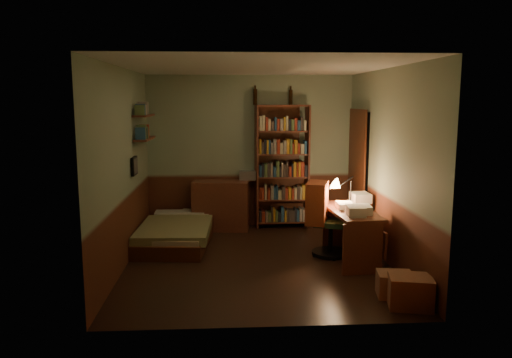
{
  "coord_description": "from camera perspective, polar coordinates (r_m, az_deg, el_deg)",
  "views": [
    {
      "loc": [
        -0.41,
        -6.54,
        2.18
      ],
      "look_at": [
        0.0,
        0.25,
        1.1
      ],
      "focal_mm": 35.0,
      "sensor_mm": 36.0,
      "label": 1
    }
  ],
  "objects": [
    {
      "name": "cardboard_box_a",
      "position": [
        5.66,
        17.22,
        -12.2
      ],
      "size": [
        0.51,
        0.45,
        0.34
      ],
      "primitive_type": "cube",
      "rotation": [
        0.0,
        0.0,
        -0.22
      ],
      "color": "#9B6146",
      "rests_on": "ground"
    },
    {
      "name": "cardboard_box_b",
      "position": [
        5.91,
        15.56,
        -11.54
      ],
      "size": [
        0.43,
        0.37,
        0.27
      ],
      "primitive_type": "cube",
      "rotation": [
        0.0,
        0.0,
        -0.15
      ],
      "color": "#9B6146",
      "rests_on": "ground"
    },
    {
      "name": "door_trim",
      "position": [
        8.2,
        11.39,
        0.56
      ],
      "size": [
        0.02,
        0.98,
        2.08
      ],
      "primitive_type": "cube",
      "color": "#401C0E",
      "rests_on": "ground"
    },
    {
      "name": "paper_stack",
      "position": [
        7.49,
        11.84,
        -2.07
      ],
      "size": [
        0.26,
        0.35,
        0.13
      ],
      "primitive_type": "cube",
      "rotation": [
        0.0,
        0.0,
        0.05
      ],
      "color": "silver",
      "rests_on": "desk"
    },
    {
      "name": "wall_shelf_lower",
      "position": [
        7.76,
        -12.6,
        4.52
      ],
      "size": [
        0.2,
        0.9,
        0.03
      ],
      "primitive_type": "cube",
      "color": "#59281A",
      "rests_on": "wall_left"
    },
    {
      "name": "dresser",
      "position": [
        8.49,
        -4.01,
        -3.0
      ],
      "size": [
        0.99,
        0.58,
        0.83
      ],
      "primitive_type": "cube",
      "rotation": [
        0.0,
        0.0,
        -0.13
      ],
      "color": "#59281A",
      "rests_on": "ground"
    },
    {
      "name": "red_jacket",
      "position": [
        6.76,
        7.61,
        0.38
      ],
      "size": [
        0.4,
        0.55,
        0.58
      ],
      "primitive_type": "cube",
      "rotation": [
        0.0,
        0.0,
        0.3
      ],
      "color": "#AE4625",
      "rests_on": "office_chair"
    },
    {
      "name": "wall_shelf_upper",
      "position": [
        7.74,
        -12.69,
        7.1
      ],
      "size": [
        0.2,
        0.9,
        0.03
      ],
      "primitive_type": "cube",
      "color": "#59281A",
      "rests_on": "wall_left"
    },
    {
      "name": "bed",
      "position": [
        7.79,
        -9.13,
        -5.26
      ],
      "size": [
        1.15,
        1.93,
        0.55
      ],
      "primitive_type": "cube",
      "rotation": [
        0.0,
        0.0,
        -0.09
      ],
      "color": "#5C723F",
      "rests_on": "ground"
    },
    {
      "name": "doorway",
      "position": [
        8.21,
        11.62,
        0.57
      ],
      "size": [
        0.06,
        0.9,
        2.0
      ],
      "primitive_type": "cube",
      "color": "black",
      "rests_on": "ground"
    },
    {
      "name": "mini_stereo",
      "position": [
        8.53,
        -0.9,
        0.44
      ],
      "size": [
        0.31,
        0.26,
        0.15
      ],
      "primitive_type": "cube",
      "rotation": [
        0.0,
        0.0,
        -0.15
      ],
      "color": "#B2B2B7",
      "rests_on": "dresser"
    },
    {
      "name": "bottle_right",
      "position": [
        8.57,
        3.98,
        9.31
      ],
      "size": [
        0.08,
        0.08,
        0.25
      ],
      "primitive_type": "cylinder",
      "rotation": [
        0.0,
        0.0,
        -0.16
      ],
      "color": "black",
      "rests_on": "bookshelf"
    },
    {
      "name": "framed_picture",
      "position": [
        7.32,
        -13.74,
        1.46
      ],
      "size": [
        0.04,
        0.32,
        0.26
      ],
      "primitive_type": "cube",
      "color": "black",
      "rests_on": "wall_left"
    },
    {
      "name": "wall_front",
      "position": [
        4.63,
        1.68,
        -1.91
      ],
      "size": [
        3.5,
        0.02,
        2.6
      ],
      "primitive_type": "cube",
      "color": "gray",
      "rests_on": "ground"
    },
    {
      "name": "wall_left",
      "position": [
        6.74,
        -14.99,
        1.21
      ],
      "size": [
        0.02,
        4.0,
        2.6
      ],
      "primitive_type": "cube",
      "color": "gray",
      "rests_on": "ground"
    },
    {
      "name": "office_chair",
      "position": [
        7.13,
        8.55,
        -5.2
      ],
      "size": [
        0.54,
        0.51,
        0.88
      ],
      "primitive_type": "cube",
      "rotation": [
        0.0,
        0.0,
        -0.31
      ],
      "color": "#2F5435",
      "rests_on": "ground"
    },
    {
      "name": "floor",
      "position": [
        6.91,
        0.13,
        -9.46
      ],
      "size": [
        3.5,
        4.0,
        0.02
      ],
      "primitive_type": "cube",
      "color": "black",
      "rests_on": "ground"
    },
    {
      "name": "wall_back",
      "position": [
        8.61,
        -0.7,
        3.14
      ],
      "size": [
        3.5,
        0.02,
        2.6
      ],
      "primitive_type": "cube",
      "color": "gray",
      "rests_on": "ground"
    },
    {
      "name": "bookshelf",
      "position": [
        8.52,
        2.98,
        1.39
      ],
      "size": [
        0.92,
        0.36,
        2.1
      ],
      "primitive_type": "cube",
      "rotation": [
        0.0,
        0.0,
        0.09
      ],
      "color": "#59281A",
      "rests_on": "ground"
    },
    {
      "name": "bottle_left",
      "position": [
        8.51,
        -0.09,
        9.36
      ],
      "size": [
        0.08,
        0.08,
        0.26
      ],
      "primitive_type": "cylinder",
      "rotation": [
        0.0,
        0.0,
        0.12
      ],
      "color": "black",
      "rests_on": "bookshelf"
    },
    {
      "name": "ceiling",
      "position": [
        6.57,
        0.13,
        12.78
      ],
      "size": [
        3.5,
        4.0,
        0.02
      ],
      "primitive_type": "cube",
      "color": "silver",
      "rests_on": "wall_back"
    },
    {
      "name": "desk",
      "position": [
        7.03,
        10.7,
        -6.24
      ],
      "size": [
        0.64,
        1.34,
        0.7
      ],
      "primitive_type": "cube",
      "rotation": [
        0.0,
        0.0,
        0.08
      ],
      "color": "#59281A",
      "rests_on": "ground"
    },
    {
      "name": "wall_right",
      "position": [
        6.95,
        14.78,
        1.44
      ],
      "size": [
        0.02,
        4.0,
        2.6
      ],
      "primitive_type": "cube",
      "color": "gray",
      "rests_on": "ground"
    },
    {
      "name": "desk_lamp",
      "position": [
        7.19,
        10.81,
        -0.88
      ],
      "size": [
        0.17,
        0.17,
        0.53
      ],
      "primitive_type": "cone",
      "rotation": [
        0.0,
        0.0,
        -0.09
      ],
      "color": "black",
      "rests_on": "desk"
    }
  ]
}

